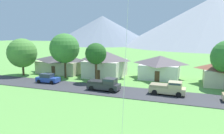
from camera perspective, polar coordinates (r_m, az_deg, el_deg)
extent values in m
cube|color=#38383D|center=(33.14, 7.67, -6.96)|extent=(160.00, 6.36, 0.08)
cone|color=#8E939E|center=(167.84, 25.62, 10.93)|extent=(129.15, 129.15, 34.42)
cone|color=slate|center=(176.46, -2.53, 9.70)|extent=(82.62, 82.62, 22.34)
cube|color=silver|center=(45.17, 12.57, -0.95)|extent=(7.48, 7.68, 2.92)
pyramid|color=#564C51|center=(44.84, 12.67, 1.89)|extent=(8.08, 8.29, 1.60)
cube|color=brown|center=(41.50, 11.78, -2.45)|extent=(0.90, 0.06, 2.00)
cube|color=beige|center=(45.31, -1.79, -0.35)|extent=(7.44, 7.55, 3.48)
pyramid|color=#564C51|center=(44.95, -1.80, 3.05)|extent=(8.03, 8.15, 1.92)
cube|color=brown|center=(42.02, -3.76, -2.13)|extent=(0.90, 0.06, 2.00)
cube|color=beige|center=(50.99, -13.06, 0.10)|extent=(9.80, 6.58, 2.82)
pyramid|color=#474247|center=(50.71, -13.15, 2.54)|extent=(10.59, 7.10, 1.55)
cube|color=brown|center=(48.38, -15.21, -0.95)|extent=(0.90, 0.06, 2.00)
cylinder|color=#4C3823|center=(40.11, -4.21, -1.31)|extent=(0.44, 0.44, 3.88)
sphere|color=#23561E|center=(39.64, -4.27, 3.54)|extent=(3.91, 3.91, 3.91)
cylinder|color=brown|center=(50.38, -22.35, -0.62)|extent=(0.44, 0.44, 2.53)
sphere|color=#4C8938|center=(49.95, -22.59, 3.44)|extent=(6.19, 6.19, 6.19)
cylinder|color=#4C3823|center=(44.79, -12.22, -0.44)|extent=(0.44, 0.44, 3.83)
sphere|color=#3D7F33|center=(44.31, -12.40, 4.85)|extent=(5.93, 5.93, 5.93)
cube|color=#2847A8|center=(41.33, -16.50, -3.13)|extent=(4.26, 1.95, 0.80)
cube|color=#2D3847|center=(41.27, -16.72, -2.11)|extent=(2.25, 1.66, 0.68)
cylinder|color=black|center=(41.39, -14.22, -3.41)|extent=(0.65, 0.26, 0.64)
cylinder|color=black|center=(39.90, -15.65, -3.94)|extent=(0.65, 0.26, 0.64)
cylinder|color=black|center=(42.89, -17.26, -3.11)|extent=(0.65, 0.26, 0.64)
cylinder|color=black|center=(41.46, -18.74, -3.60)|extent=(0.65, 0.26, 0.64)
cube|color=#333338|center=(34.50, -2.20, -5.01)|extent=(5.24, 2.11, 0.84)
cube|color=#333338|center=(33.88, -0.51, -3.76)|extent=(1.94, 1.88, 0.90)
cube|color=#2D3847|center=(33.82, -0.51, -3.31)|extent=(1.65, 1.91, 0.28)
cube|color=#28282C|center=(34.84, -3.94, -3.88)|extent=(2.74, 2.02, 0.36)
cylinder|color=black|center=(34.86, 1.05, -5.36)|extent=(0.77, 0.30, 0.76)
cylinder|color=black|center=(33.02, -0.21, -6.18)|extent=(0.77, 0.30, 0.76)
cylinder|color=black|center=(36.17, -4.00, -4.85)|extent=(0.77, 0.30, 0.76)
cylinder|color=black|center=(34.40, -5.49, -5.59)|extent=(0.77, 0.30, 0.76)
cube|color=#C6B284|center=(33.19, 14.34, -5.86)|extent=(5.21, 2.03, 0.84)
cube|color=#C6B284|center=(32.89, 16.31, -4.52)|extent=(1.91, 1.85, 0.90)
cube|color=#2D3847|center=(32.82, 16.33, -4.06)|extent=(1.63, 1.89, 0.28)
cube|color=tan|center=(33.19, 12.40, -4.72)|extent=(2.71, 1.98, 0.36)
cylinder|color=black|center=(34.12, 17.38, -6.10)|extent=(0.76, 0.28, 0.76)
cylinder|color=black|center=(32.15, 17.13, -7.01)|extent=(0.76, 0.28, 0.76)
cylinder|color=black|center=(34.46, 11.71, -5.72)|extent=(0.76, 0.28, 0.76)
cylinder|color=black|center=(32.52, 11.11, -6.59)|extent=(0.76, 0.28, 0.76)
cylinder|color=silver|center=(12.26, 3.81, 7.17)|extent=(0.59, 3.74, 14.37)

